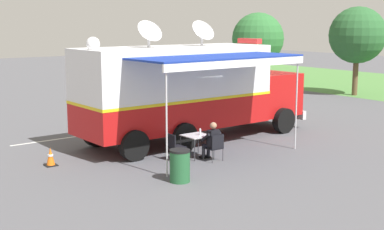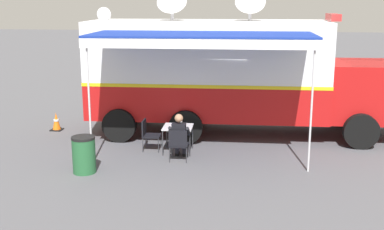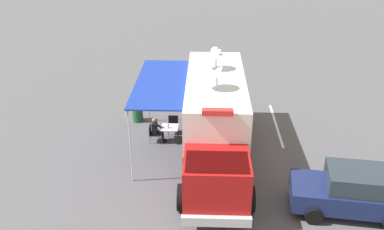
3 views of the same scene
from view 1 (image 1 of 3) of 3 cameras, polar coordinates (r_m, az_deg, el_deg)
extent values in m
plane|color=#515156|center=(19.50, -1.85, -2.99)|extent=(100.00, 100.00, 0.00)
cube|color=silver|center=(20.95, -12.71, -2.32)|extent=(0.31, 4.80, 0.01)
cube|color=#B71414|center=(19.28, -1.87, 0.34)|extent=(2.78, 7.29, 1.10)
cube|color=white|center=(19.09, -1.89, 4.49)|extent=(2.78, 7.29, 1.70)
cube|color=yellow|center=(19.19, -1.88, 1.96)|extent=(2.80, 7.31, 0.10)
cube|color=#B71414|center=(22.26, 7.84, 2.33)|extent=(2.38, 2.19, 1.70)
cube|color=#28333D|center=(22.35, 8.23, 3.64)|extent=(2.21, 1.55, 0.70)
cube|color=silver|center=(23.21, 9.73, 0.35)|extent=(2.38, 0.29, 0.36)
cylinder|color=black|center=(23.14, 5.22, 0.30)|extent=(0.34, 1.01, 1.00)
cylinder|color=black|center=(21.42, 9.80, -0.59)|extent=(0.34, 1.01, 1.00)
cylinder|color=black|center=(20.11, -5.21, -1.17)|extent=(0.34, 1.01, 1.00)
cylinder|color=black|center=(18.10, -0.90, -2.38)|extent=(0.34, 1.01, 1.00)
cylinder|color=black|center=(19.13, -10.19, -1.87)|extent=(0.34, 1.01, 1.00)
cylinder|color=black|center=(17.01, -6.23, -3.25)|extent=(0.34, 1.01, 1.00)
cube|color=white|center=(19.03, -1.91, 7.19)|extent=(2.78, 7.29, 0.10)
cube|color=red|center=(21.41, 6.19, 7.90)|extent=(1.11, 0.32, 0.20)
cylinder|color=silver|center=(18.40, -4.66, 7.92)|extent=(0.10, 0.10, 0.45)
cone|color=silver|center=(18.27, -4.41, 9.18)|extent=(0.75, 0.93, 0.81)
cylinder|color=silver|center=(19.79, 1.06, 8.09)|extent=(0.10, 0.10, 0.45)
cone|color=silver|center=(19.66, 1.35, 9.26)|extent=(0.75, 0.93, 0.81)
sphere|color=white|center=(17.33, -10.56, 7.52)|extent=(0.44, 0.44, 0.44)
cube|color=#193399|center=(17.20, 2.75, 6.22)|extent=(2.42, 5.84, 0.06)
cube|color=white|center=(16.42, 5.17, 5.53)|extent=(0.30, 5.76, 0.24)
cylinder|color=silver|center=(18.60, 11.12, 1.29)|extent=(0.05, 0.05, 3.25)
cylinder|color=silver|center=(14.95, -2.74, -0.63)|extent=(0.05, 0.05, 3.25)
cube|color=silver|center=(17.32, 0.48, -2.21)|extent=(0.83, 0.83, 0.03)
cylinder|color=#333338|center=(17.91, 0.67, -3.01)|extent=(0.03, 0.03, 0.70)
cylinder|color=#333338|center=(17.35, 2.20, -3.44)|extent=(0.03, 0.03, 0.70)
cylinder|color=#333338|center=(17.47, -1.23, -3.34)|extent=(0.03, 0.03, 0.70)
cylinder|color=#333338|center=(16.90, 0.28, -3.80)|extent=(0.03, 0.03, 0.70)
cylinder|color=silver|center=(17.30, 0.88, -1.84)|extent=(0.07, 0.07, 0.20)
cylinder|color=white|center=(17.28, 0.88, -1.48)|extent=(0.04, 0.04, 0.02)
cube|color=black|center=(16.93, 2.28, -3.53)|extent=(0.50, 0.50, 0.04)
cube|color=black|center=(16.71, 2.77, -2.90)|extent=(0.06, 0.48, 0.44)
cylinder|color=#333338|center=(17.01, 1.23, -4.19)|extent=(0.02, 0.02, 0.42)
cylinder|color=#333338|center=(17.28, 2.36, -3.97)|extent=(0.02, 0.02, 0.42)
cylinder|color=#333338|center=(16.68, 2.19, -4.48)|extent=(0.02, 0.02, 0.42)
cylinder|color=#333338|center=(16.96, 3.33, -4.25)|extent=(0.02, 0.02, 0.42)
cube|color=black|center=(17.02, -1.68, -3.46)|extent=(0.50, 0.50, 0.04)
cube|color=black|center=(16.84, -2.29, -2.81)|extent=(0.48, 0.06, 0.44)
cylinder|color=#333338|center=(17.36, -1.52, -3.90)|extent=(0.02, 0.02, 0.42)
cylinder|color=#333338|center=(17.02, -0.64, -4.18)|extent=(0.02, 0.02, 0.42)
cylinder|color=#333338|center=(17.11, -2.71, -4.11)|extent=(0.02, 0.02, 0.42)
cylinder|color=#333338|center=(16.77, -1.84, -4.40)|extent=(0.02, 0.02, 0.42)
cube|color=black|center=(16.86, 2.29, -2.54)|extent=(0.25, 0.37, 0.56)
sphere|color=#A37556|center=(16.78, 2.30, -1.14)|extent=(0.22, 0.22, 0.22)
cylinder|color=black|center=(16.80, 1.43, -2.45)|extent=(0.43, 0.11, 0.34)
cylinder|color=black|center=(17.09, 2.62, -2.24)|extent=(0.43, 0.11, 0.34)
cylinder|color=black|center=(17.00, 1.63, -3.41)|extent=(0.38, 0.14, 0.13)
cylinder|color=black|center=(17.19, 1.24, -4.04)|extent=(0.11, 0.11, 0.42)
cube|color=black|center=(17.27, 1.11, -4.57)|extent=(0.24, 0.11, 0.07)
cylinder|color=black|center=(17.12, 2.15, -3.31)|extent=(0.38, 0.14, 0.13)
cylinder|color=black|center=(17.31, 1.76, -3.94)|extent=(0.11, 0.11, 0.42)
cube|color=black|center=(17.40, 1.63, -4.47)|extent=(0.24, 0.11, 0.07)
cylinder|color=#235B33|center=(14.73, -1.31, -5.57)|extent=(0.56, 0.56, 0.85)
cylinder|color=black|center=(14.62, -1.32, -3.85)|extent=(0.57, 0.57, 0.06)
cube|color=black|center=(17.00, -14.88, -5.22)|extent=(0.36, 0.36, 0.03)
cone|color=orange|center=(16.93, -14.92, -4.27)|extent=(0.26, 0.26, 0.55)
cylinder|color=white|center=(16.92, -14.93, -4.18)|extent=(0.17, 0.17, 0.06)
cube|color=navy|center=(25.76, -0.34, 1.77)|extent=(4.34, 2.16, 0.76)
cube|color=#28333D|center=(25.80, -0.51, 3.40)|extent=(2.23, 1.78, 0.68)
cylinder|color=black|center=(25.20, 2.93, 0.70)|extent=(0.66, 0.28, 0.64)
cylinder|color=black|center=(24.26, -0.61, 0.35)|extent=(0.66, 0.28, 0.64)
cylinder|color=black|center=(27.38, -0.10, 1.46)|extent=(0.66, 0.28, 0.64)
cylinder|color=black|center=(26.52, -3.44, 1.16)|extent=(0.66, 0.28, 0.64)
cylinder|color=brown|center=(39.73, 7.00, 4.89)|extent=(0.32, 0.32, 1.83)
sphere|color=#2D6B33|center=(39.59, 7.07, 8.12)|extent=(3.79, 3.79, 3.79)
cylinder|color=brown|center=(33.43, 17.09, 4.10)|extent=(0.32, 0.32, 2.42)
sphere|color=#285B2D|center=(33.29, 17.30, 8.18)|extent=(3.35, 3.35, 3.35)
camera|label=2|loc=(12.23, 50.75, 5.32)|focal=45.90mm
camera|label=3|loc=(32.51, 25.22, 18.98)|focal=39.84mm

